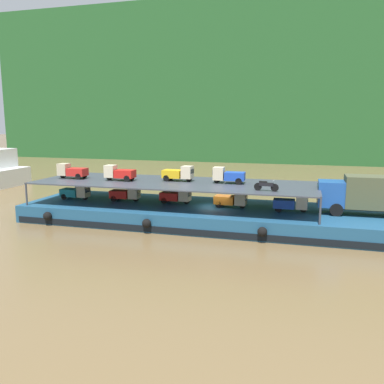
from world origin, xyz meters
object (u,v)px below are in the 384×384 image
(mini_truck_upper_stern, at_px, (72,171))
(mini_truck_lower_bow, at_px, (291,203))
(mini_truck_upper_mid, at_px, (119,173))
(mini_truck_upper_fore, at_px, (179,173))
(covered_lorry, at_px, (366,194))
(motorcycle_upper_port, at_px, (266,185))
(mini_truck_lower_stern, at_px, (76,192))
(cargo_barge, at_px, (215,215))
(mini_truck_lower_aft, at_px, (126,194))
(mini_truck_upper_bow, at_px, (228,175))
(mini_truck_lower_fore, at_px, (231,199))
(mini_truck_lower_mid, at_px, (176,196))

(mini_truck_upper_stern, bearing_deg, mini_truck_lower_bow, 0.93)
(mini_truck_upper_mid, distance_m, mini_truck_upper_fore, 5.37)
(covered_lorry, height_order, motorcycle_upper_port, covered_lorry)
(covered_lorry, relative_size, mini_truck_lower_stern, 2.85)
(cargo_barge, relative_size, mini_truck_upper_fore, 12.14)
(mini_truck_lower_bow, xyz_separation_m, mini_truck_upper_stern, (-20.00, -0.32, 2.00))
(mini_truck_lower_stern, distance_m, mini_truck_lower_aft, 4.92)
(cargo_barge, height_order, mini_truck_upper_bow, mini_truck_upper_bow)
(motorcycle_upper_port, bearing_deg, mini_truck_lower_stern, 173.23)
(mini_truck_upper_stern, relative_size, mini_truck_upper_fore, 0.99)
(mini_truck_upper_stern, bearing_deg, motorcycle_upper_port, -6.27)
(mini_truck_lower_fore, relative_size, mini_truck_upper_mid, 1.01)
(mini_truck_lower_aft, height_order, mini_truck_lower_fore, same)
(mini_truck_upper_mid, distance_m, mini_truck_upper_bow, 9.83)
(mini_truck_lower_aft, bearing_deg, mini_truck_upper_fore, 5.45)
(cargo_barge, relative_size, mini_truck_upper_mid, 12.27)
(covered_lorry, xyz_separation_m, mini_truck_lower_mid, (-15.73, 0.28, -1.00))
(mini_truck_lower_aft, xyz_separation_m, mini_truck_lower_fore, (9.90, -0.11, 0.00))
(mini_truck_lower_aft, distance_m, mini_truck_upper_bow, 9.74)
(cargo_barge, distance_m, mini_truck_lower_stern, 13.54)
(mini_truck_lower_mid, height_order, motorcycle_upper_port, motorcycle_upper_port)
(mini_truck_lower_bow, height_order, mini_truck_upper_fore, mini_truck_upper_fore)
(mini_truck_lower_aft, relative_size, mini_truck_lower_bow, 1.02)
(covered_lorry, distance_m, mini_truck_upper_fore, 15.60)
(mini_truck_lower_bow, bearing_deg, mini_truck_upper_mid, -178.70)
(mini_truck_lower_bow, bearing_deg, mini_truck_upper_fore, 175.31)
(mini_truck_lower_bow, relative_size, mini_truck_upper_bow, 0.99)
(covered_lorry, height_order, mini_truck_lower_stern, covered_lorry)
(cargo_barge, height_order, mini_truck_upper_stern, mini_truck_upper_stern)
(mini_truck_upper_fore, xyz_separation_m, motorcycle_upper_port, (8.06, -3.13, -0.26))
(mini_truck_upper_bow, bearing_deg, mini_truck_upper_fore, 179.06)
(mini_truck_lower_bow, bearing_deg, mini_truck_lower_mid, 176.52)
(mini_truck_lower_bow, height_order, mini_truck_upper_stern, mini_truck_upper_stern)
(covered_lorry, height_order, mini_truck_upper_fore, mini_truck_upper_fore)
(mini_truck_lower_stern, relative_size, mini_truck_upper_stern, 1.00)
(mini_truck_upper_bow, bearing_deg, covered_lorry, -2.09)
(mini_truck_lower_stern, distance_m, motorcycle_upper_port, 18.15)
(mini_truck_lower_fore, bearing_deg, mini_truck_upper_stern, -177.88)
(covered_lorry, relative_size, mini_truck_upper_bow, 2.83)
(mini_truck_lower_stern, height_order, mini_truck_upper_fore, mini_truck_upper_fore)
(mini_truck_lower_aft, xyz_separation_m, mini_truck_lower_mid, (4.83, 0.28, 0.00))
(mini_truck_lower_bow, bearing_deg, mini_truck_lower_fore, 177.36)
(cargo_barge, distance_m, motorcycle_upper_port, 5.98)
(mini_truck_lower_stern, bearing_deg, covered_lorry, 1.18)
(mini_truck_lower_mid, bearing_deg, mini_truck_upper_stern, -174.61)
(mini_truck_upper_mid, relative_size, motorcycle_upper_port, 1.46)
(mini_truck_lower_aft, distance_m, motorcycle_upper_port, 13.43)
(mini_truck_upper_mid, bearing_deg, mini_truck_upper_stern, 179.76)
(mini_truck_lower_stern, relative_size, mini_truck_upper_fore, 0.99)
(covered_lorry, height_order, mini_truck_lower_bow, covered_lorry)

